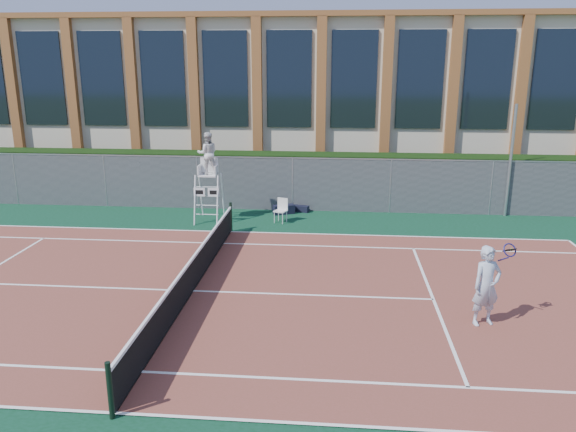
# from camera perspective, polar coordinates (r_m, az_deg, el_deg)

# --- Properties ---
(ground) EXTENTS (120.00, 120.00, 0.00)m
(ground) POSITION_cam_1_polar(r_m,az_deg,el_deg) (15.54, -9.64, -7.61)
(ground) COLOR #233814
(apron) EXTENTS (36.00, 20.00, 0.01)m
(apron) POSITION_cam_1_polar(r_m,az_deg,el_deg) (16.43, -8.77, -6.25)
(apron) COLOR #0B331A
(apron) RESTS_ON ground
(tennis_court) EXTENTS (23.77, 10.97, 0.02)m
(tennis_court) POSITION_cam_1_polar(r_m,az_deg,el_deg) (15.53, -9.64, -7.55)
(tennis_court) COLOR brown
(tennis_court) RESTS_ON apron
(tennis_net) EXTENTS (0.10, 11.30, 1.10)m
(tennis_net) POSITION_cam_1_polar(r_m,az_deg,el_deg) (15.34, -9.73, -5.77)
(tennis_net) COLOR black
(tennis_net) RESTS_ON ground
(fence) EXTENTS (40.00, 0.06, 2.20)m
(fence) POSITION_cam_1_polar(r_m,az_deg,el_deg) (23.44, -4.42, 3.28)
(fence) COLOR #595E60
(fence) RESTS_ON ground
(hedge) EXTENTS (40.00, 1.40, 2.20)m
(hedge) POSITION_cam_1_polar(r_m,az_deg,el_deg) (24.60, -3.97, 3.87)
(hedge) COLOR black
(hedge) RESTS_ON ground
(building) EXTENTS (45.00, 10.60, 8.22)m
(building) POSITION_cam_1_polar(r_m,az_deg,el_deg) (32.03, -1.83, 12.08)
(building) COLOR #C0B6A0
(building) RESTS_ON ground
(steel_pole) EXTENTS (0.12, 0.12, 4.45)m
(steel_pole) POSITION_cam_1_polar(r_m,az_deg,el_deg) (23.81, 21.66, 5.18)
(steel_pole) COLOR #9EA0A5
(steel_pole) RESTS_ON ground
(umpire_chair) EXTENTS (0.97, 1.50, 3.48)m
(umpire_chair) POSITION_cam_1_polar(r_m,az_deg,el_deg) (21.70, -8.17, 6.06)
(umpire_chair) COLOR white
(umpire_chair) RESTS_ON ground
(plastic_chair) EXTENTS (0.56, 0.56, 0.93)m
(plastic_chair) POSITION_cam_1_polar(r_m,az_deg,el_deg) (21.62, -0.66, 0.81)
(plastic_chair) COLOR silver
(plastic_chair) RESTS_ON apron
(sports_bag_near) EXTENTS (0.93, 0.66, 0.37)m
(sports_bag_near) POSITION_cam_1_polar(r_m,az_deg,el_deg) (22.88, -0.42, 0.68)
(sports_bag_near) COLOR black
(sports_bag_near) RESTS_ON apron
(sports_bag_far) EXTENTS (0.69, 0.45, 0.26)m
(sports_bag_far) POSITION_cam_1_polar(r_m,az_deg,el_deg) (23.21, 1.33, 0.75)
(sports_bag_far) COLOR black
(sports_bag_far) RESTS_ON apron
(tennis_player) EXTENTS (1.11, 0.81, 1.92)m
(tennis_player) POSITION_cam_1_polar(r_m,az_deg,el_deg) (13.92, 19.53, -6.69)
(tennis_player) COLOR #ADBBD0
(tennis_player) RESTS_ON tennis_court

